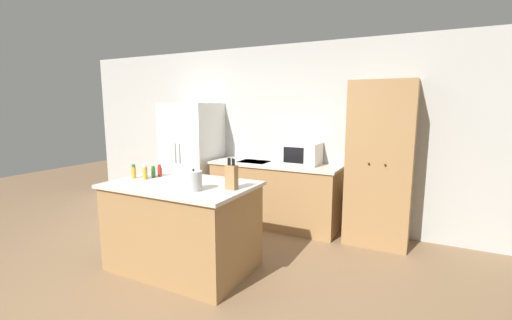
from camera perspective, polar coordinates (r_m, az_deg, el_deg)
name	(u,v)px	position (r m, az deg, el deg)	size (l,w,h in m)	color
ground_plane	(168,283)	(3.69, -14.38, -19.22)	(14.00, 14.00, 0.00)	#846647
wall_back	(269,134)	(5.24, 2.16, 4.33)	(7.20, 0.06, 2.60)	#B2B2AD
refrigerator	(193,159)	(5.56, -10.49, 0.15)	(0.79, 0.74, 1.77)	white
back_counter	(274,194)	(4.99, 3.07, -5.71)	(1.88, 0.63, 0.92)	#9E7547
pantry_cabinet	(380,164)	(4.51, 19.99, -0.63)	(0.76, 0.59, 2.03)	#9E7547
kitchen_island	(183,226)	(3.79, -12.13, -10.65)	(1.51, 0.97, 0.93)	#9E7547
microwave	(302,154)	(4.80, 7.73, 1.06)	(0.48, 0.40, 0.31)	white
knife_block	(231,177)	(3.30, -4.11, -2.82)	(0.11, 0.08, 0.31)	#9E7547
spice_bottle_tall_dark	(145,172)	(3.93, -18.02, -1.98)	(0.05, 0.05, 0.17)	gold
spice_bottle_short_red	(134,172)	(4.04, -19.71, -1.86)	(0.05, 0.05, 0.15)	gold
spice_bottle_amber_oil	(153,172)	(4.02, -16.75, -1.94)	(0.05, 0.05, 0.13)	#337033
spice_bottle_green_herb	(160,171)	(4.13, -15.75, -1.80)	(0.05, 0.05, 0.10)	#563319
spice_bottle_pale_salt	(160,171)	(4.04, -15.77, -1.76)	(0.04, 0.04, 0.14)	#B2281E
spice_bottle_orange_cap	(145,172)	(4.02, -17.99, -1.98)	(0.05, 0.05, 0.13)	orange
kettle	(194,181)	(3.31, -10.36, -3.41)	(0.16, 0.16, 0.21)	#B2B5B7
fire_extinguisher	(167,196)	(6.16, -14.64, -5.79)	(0.11, 0.11, 0.42)	red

